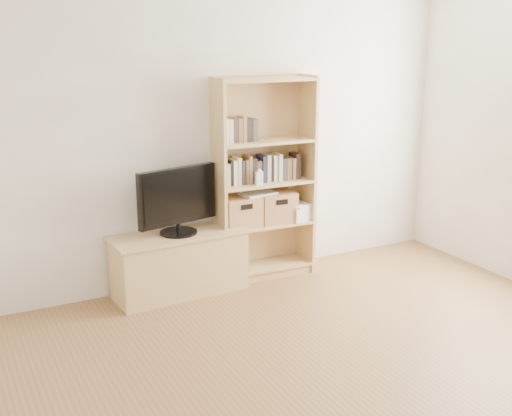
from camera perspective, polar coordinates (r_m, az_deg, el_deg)
back_wall at (r=5.46m, az=-3.49°, el=6.79°), size 4.50×0.02×2.60m
tv_stand at (r=5.38m, az=-6.80°, el=-5.03°), size 1.11×0.47×0.50m
bookshelf at (r=5.56m, az=0.75°, el=2.58°), size 0.89×0.34×1.76m
television at (r=5.21m, az=-6.99°, el=0.67°), size 0.71×0.21×0.56m
books_row_mid at (r=5.56m, az=0.66°, el=3.44°), size 0.76×0.16×0.20m
books_row_upper at (r=5.41m, az=-1.20°, el=7.08°), size 0.41×0.15×0.22m
baby_monitor at (r=5.42m, az=0.28°, el=2.66°), size 0.06×0.04×0.11m
basket_left at (r=5.52m, az=-1.43°, el=-0.30°), size 0.32×0.26×0.26m
basket_right at (r=5.66m, az=1.74°, el=0.13°), size 0.34×0.29×0.27m
laptop at (r=5.55m, az=0.14°, el=1.32°), size 0.32×0.24×0.02m
magazine_stack at (r=5.77m, az=3.46°, el=-0.32°), size 0.24×0.31×0.13m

